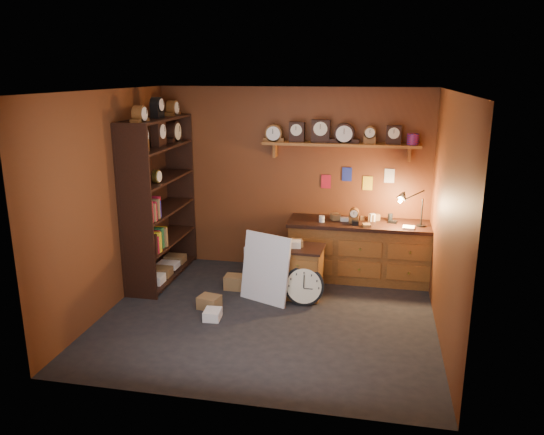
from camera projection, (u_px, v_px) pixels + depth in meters
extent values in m
plane|color=black|center=(268.00, 316.00, 6.51)|extent=(4.00, 4.00, 0.00)
cube|color=brown|center=(292.00, 180.00, 7.85)|extent=(4.00, 0.02, 2.70)
cube|color=brown|center=(224.00, 263.00, 4.45)|extent=(4.00, 0.02, 2.70)
cube|color=brown|center=(109.00, 202.00, 6.53)|extent=(0.02, 3.60, 2.70)
cube|color=brown|center=(447.00, 219.00, 5.77)|extent=(0.02, 3.60, 2.70)
cube|color=beige|center=(267.00, 91.00, 5.79)|extent=(4.00, 3.60, 0.02)
cube|color=brown|center=(340.00, 144.00, 7.43)|extent=(2.20, 0.30, 0.04)
cube|color=brown|center=(275.00, 150.00, 7.70)|extent=(0.04, 0.16, 0.20)
cube|color=brown|center=(409.00, 154.00, 7.34)|extent=(0.04, 0.16, 0.20)
cylinder|color=#B21419|center=(413.00, 139.00, 7.21)|extent=(0.16, 0.16, 0.15)
cube|color=maroon|center=(302.00, 181.00, 7.81)|extent=(0.14, 0.01, 0.20)
cube|color=navy|center=(323.00, 173.00, 7.72)|extent=(0.14, 0.01, 0.20)
cube|color=gold|center=(343.00, 182.00, 7.70)|extent=(0.14, 0.01, 0.20)
cube|color=silver|center=(365.00, 175.00, 7.61)|extent=(0.14, 0.01, 0.20)
cube|color=black|center=(145.00, 200.00, 7.50)|extent=(0.03, 1.60, 2.30)
cube|color=black|center=(136.00, 215.00, 6.72)|extent=(0.45, 0.03, 2.30)
cube|color=black|center=(180.00, 189.00, 8.20)|extent=(0.45, 0.03, 2.30)
cube|color=black|center=(164.00, 273.00, 7.75)|extent=(0.43, 1.54, 0.03)
cube|color=black|center=(162.00, 241.00, 7.62)|extent=(0.43, 1.54, 0.03)
cube|color=black|center=(161.00, 211.00, 7.50)|extent=(0.43, 1.54, 0.03)
cube|color=black|center=(159.00, 180.00, 7.38)|extent=(0.43, 1.54, 0.03)
cube|color=black|center=(157.00, 147.00, 7.26)|extent=(0.43, 1.54, 0.03)
cube|color=black|center=(155.00, 119.00, 7.16)|extent=(0.43, 1.54, 0.03)
cube|color=brown|center=(360.00, 252.00, 7.60)|extent=(2.01, 0.60, 0.80)
cube|color=black|center=(362.00, 224.00, 7.49)|extent=(2.07, 0.66, 0.05)
cube|color=brown|center=(360.00, 259.00, 7.31)|extent=(1.93, 0.02, 0.52)
cylinder|color=black|center=(421.00, 226.00, 7.28)|extent=(0.12, 0.12, 0.02)
cylinder|color=black|center=(422.00, 212.00, 7.23)|extent=(0.02, 0.02, 0.38)
cylinder|color=black|center=(414.00, 195.00, 7.16)|extent=(0.27, 0.09, 0.14)
cone|color=black|center=(403.00, 198.00, 7.17)|extent=(0.18, 0.14, 0.18)
cube|color=brown|center=(300.00, 272.00, 7.04)|extent=(0.58, 0.49, 0.65)
cube|color=black|center=(300.00, 248.00, 6.95)|extent=(0.62, 0.53, 0.03)
cube|color=brown|center=(297.00, 279.00, 6.81)|extent=(0.50, 0.04, 0.55)
cylinder|color=black|center=(304.00, 286.00, 6.79)|extent=(0.51, 0.17, 0.51)
cylinder|color=beige|center=(304.00, 286.00, 6.76)|extent=(0.45, 0.10, 0.44)
cube|color=black|center=(304.00, 281.00, 6.73)|extent=(0.01, 0.04, 0.16)
cube|color=black|center=(308.00, 289.00, 6.75)|extent=(0.12, 0.01, 0.01)
cube|color=silver|center=(265.00, 300.00, 6.97)|extent=(0.71, 0.44, 0.91)
cube|color=silver|center=(266.00, 261.00, 7.70)|extent=(0.58, 0.58, 0.49)
cube|color=black|center=(262.00, 267.00, 7.47)|extent=(0.39, 0.12, 0.39)
cube|color=olive|center=(209.00, 302.00, 6.72)|extent=(0.30, 0.27, 0.16)
cube|color=white|center=(213.00, 314.00, 6.42)|extent=(0.21, 0.25, 0.12)
cube|color=olive|center=(234.00, 282.00, 7.32)|extent=(0.26, 0.21, 0.19)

